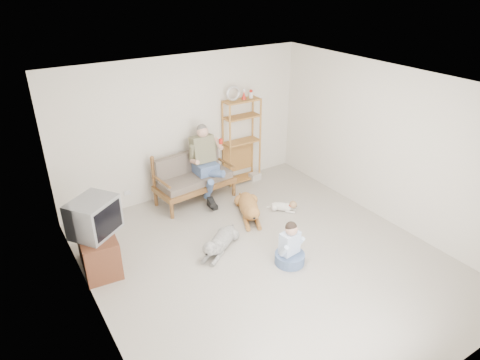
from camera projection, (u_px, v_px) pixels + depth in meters
floor at (267, 260)px, 6.63m from camera, size 5.50×5.50×0.00m
ceiling at (273, 88)px, 5.42m from camera, size 5.50×5.50×0.00m
wall_back at (184, 127)px, 8.10m from camera, size 5.00×0.00×5.00m
wall_front at (445, 296)px, 3.95m from camera, size 5.00×0.00×5.00m
wall_left at (90, 236)px, 4.82m from camera, size 0.00×5.50×5.50m
wall_right at (389, 147)px, 7.22m from camera, size 0.00×5.50×5.50m
loveseat at (193, 176)px, 8.16m from camera, size 1.56×0.85×0.95m
man at (208, 169)px, 8.01m from camera, size 0.56×0.81×1.31m
etagere at (242, 141)px, 8.71m from camera, size 0.78×0.34×2.05m
book_stack at (255, 176)px, 9.11m from camera, size 0.24×0.18×0.14m
tv_stand at (98, 251)px, 6.34m from camera, size 0.58×0.94×0.60m
crt_tv at (94, 217)px, 6.11m from camera, size 0.83×0.80×0.54m
wall_outlet at (127, 193)px, 7.96m from camera, size 0.12×0.02×0.08m
golden_retriever at (249, 208)px, 7.73m from camera, size 0.69×1.28×0.41m
shaggy_dog at (219, 242)px, 6.80m from camera, size 0.99×0.79×0.36m
terrier at (285, 206)px, 7.92m from camera, size 0.44×0.48×0.23m
child at (290, 248)px, 6.46m from camera, size 0.46×0.46×0.73m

